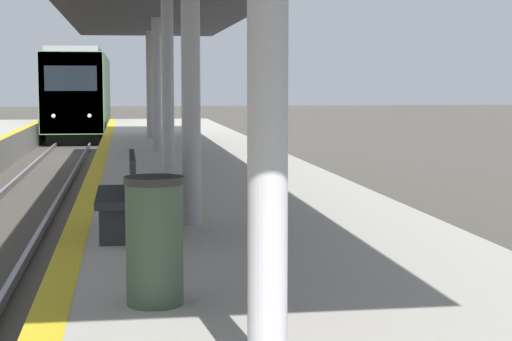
# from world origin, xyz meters

# --- Properties ---
(train) EXTENTS (2.71, 16.58, 4.30)m
(train) POSITION_xyz_m (0.00, 43.17, 2.19)
(train) COLOR black
(train) RESTS_ON ground
(trash_bin) EXTENTS (0.47, 0.47, 1.01)m
(trash_bin) POSITION_xyz_m (2.45, 4.75, 1.50)
(trash_bin) COLOR #384C38
(trash_bin) RESTS_ON platform_right
(bench) EXTENTS (0.44, 1.65, 0.92)m
(bench) POSITION_xyz_m (2.19, 7.94, 1.48)
(bench) COLOR #28282D
(bench) RESTS_ON platform_right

